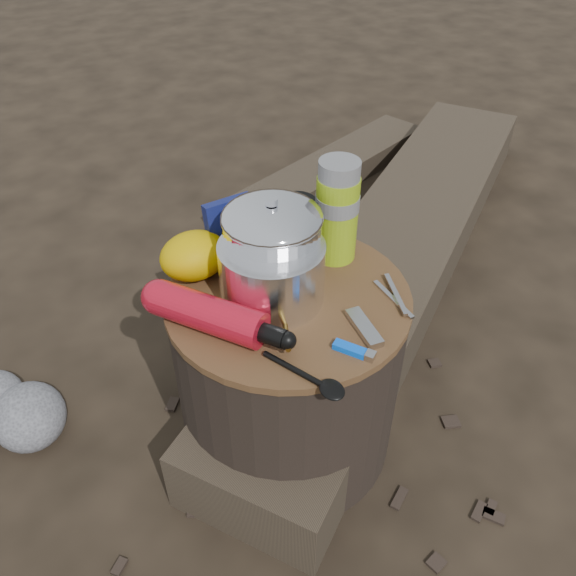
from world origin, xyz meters
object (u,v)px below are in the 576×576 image
camping_pot (272,246)px  log_main (399,249)px  travel_mug (296,227)px  thermos (337,212)px  fuel_bottle (209,314)px  stump (288,372)px

camping_pot → log_main: bearing=28.0°
log_main → camping_pot: size_ratio=11.05×
camping_pot → travel_mug: camping_pot is taller
camping_pot → travel_mug: size_ratio=1.56×
camping_pot → thermos: size_ratio=0.86×
log_main → fuel_bottle: bearing=-97.3°
log_main → travel_mug: travel_mug is taller
log_main → camping_pot: 0.89m
stump → thermos: (0.16, 0.07, 0.34)m
thermos → stump: bearing=-156.8°
fuel_bottle → stump: bearing=-30.9°
fuel_bottle → thermos: thermos is taller
log_main → fuel_bottle: (-0.84, -0.41, 0.41)m
stump → log_main: stump is taller
log_main → camping_pot: camping_pot is taller
fuel_bottle → camping_pot: bearing=-15.7°
log_main → camping_pot: bearing=-95.5°
log_main → thermos: 0.78m
stump → fuel_bottle: bearing=-176.5°
log_main → thermos: thermos is taller
stump → log_main: (0.66, 0.40, -0.14)m
fuel_bottle → travel_mug: 0.31m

